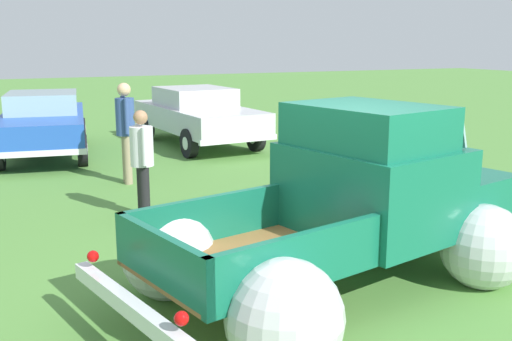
{
  "coord_description": "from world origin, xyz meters",
  "views": [
    {
      "loc": [
        -3.17,
        -5.02,
        2.57
      ],
      "look_at": [
        0.0,
        1.72,
        0.95
      ],
      "focal_mm": 41.97,
      "sensor_mm": 36.0,
      "label": 1
    }
  ],
  "objects_px": {
    "show_car_0": "(44,121)",
    "lane_cone_0": "(335,191)",
    "spectator_1": "(126,126)",
    "vintage_pickup_truck": "(353,215)",
    "spectator_0": "(142,157)",
    "show_car_1": "(197,114)"
  },
  "relations": [
    {
      "from": "show_car_0",
      "to": "lane_cone_0",
      "type": "relative_size",
      "value": 7.62
    },
    {
      "from": "spectator_1",
      "to": "lane_cone_0",
      "type": "bearing_deg",
      "value": 132.73
    },
    {
      "from": "vintage_pickup_truck",
      "to": "lane_cone_0",
      "type": "relative_size",
      "value": 7.81
    },
    {
      "from": "vintage_pickup_truck",
      "to": "show_car_0",
      "type": "xyz_separation_m",
      "value": [
        -2.18,
        9.18,
        0.03
      ]
    },
    {
      "from": "show_car_0",
      "to": "spectator_0",
      "type": "bearing_deg",
      "value": 16.52
    },
    {
      "from": "show_car_0",
      "to": "show_car_1",
      "type": "xyz_separation_m",
      "value": [
        3.64,
        -0.16,
        0.0
      ]
    },
    {
      "from": "vintage_pickup_truck",
      "to": "show_car_1",
      "type": "bearing_deg",
      "value": 68.36
    },
    {
      "from": "spectator_1",
      "to": "lane_cone_0",
      "type": "xyz_separation_m",
      "value": [
        2.48,
        -3.17,
        -0.75
      ]
    },
    {
      "from": "vintage_pickup_truck",
      "to": "show_car_1",
      "type": "xyz_separation_m",
      "value": [
        1.46,
        9.02,
        0.03
      ]
    },
    {
      "from": "show_car_1",
      "to": "spectator_1",
      "type": "xyz_separation_m",
      "value": [
        -2.58,
        -3.39,
        0.28
      ]
    },
    {
      "from": "spectator_0",
      "to": "spectator_1",
      "type": "xyz_separation_m",
      "value": [
        0.28,
        2.23,
        0.16
      ]
    },
    {
      "from": "vintage_pickup_truck",
      "to": "lane_cone_0",
      "type": "distance_m",
      "value": 2.85
    },
    {
      "from": "vintage_pickup_truck",
      "to": "show_car_1",
      "type": "relative_size",
      "value": 1.06
    },
    {
      "from": "spectator_0",
      "to": "lane_cone_0",
      "type": "height_order",
      "value": "spectator_0"
    },
    {
      "from": "show_car_1",
      "to": "lane_cone_0",
      "type": "bearing_deg",
      "value": -4.87
    },
    {
      "from": "show_car_0",
      "to": "lane_cone_0",
      "type": "height_order",
      "value": "show_car_0"
    },
    {
      "from": "vintage_pickup_truck",
      "to": "lane_cone_0",
      "type": "bearing_deg",
      "value": 48.69
    },
    {
      "from": "vintage_pickup_truck",
      "to": "show_car_0",
      "type": "relative_size",
      "value": 1.02
    },
    {
      "from": "spectator_1",
      "to": "lane_cone_0",
      "type": "relative_size",
      "value": 2.92
    },
    {
      "from": "vintage_pickup_truck",
      "to": "spectator_1",
      "type": "height_order",
      "value": "vintage_pickup_truck"
    },
    {
      "from": "lane_cone_0",
      "to": "spectator_1",
      "type": "bearing_deg",
      "value": 128.02
    },
    {
      "from": "spectator_0",
      "to": "vintage_pickup_truck",
      "type": "bearing_deg",
      "value": -65.01
    }
  ]
}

